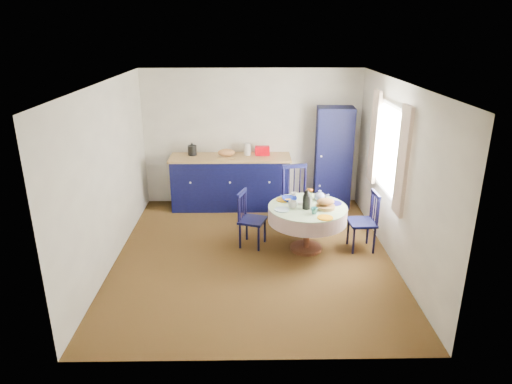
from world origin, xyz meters
The scene contains 17 objects.
floor centered at (0.00, 0.00, 0.00)m, with size 4.50×4.50×0.00m, color black.
ceiling centered at (0.00, 0.00, 2.50)m, with size 4.50×4.50×0.00m, color white.
wall_back centered at (0.00, 2.25, 1.25)m, with size 4.00×0.02×2.50m, color beige.
wall_left centered at (-2.00, 0.00, 1.25)m, with size 0.02×4.50×2.50m, color beige.
wall_right centered at (2.00, 0.00, 1.25)m, with size 0.02×4.50×2.50m, color beige.
window centered at (1.95, 0.30, 1.52)m, with size 0.10×1.74×1.45m.
kitchen_counter centered at (-0.40, 1.96, 0.50)m, with size 2.18×0.68×1.21m.
pantry_cabinet centered at (1.48, 2.00, 0.93)m, with size 0.68×0.50×1.85m.
dining_table centered at (0.81, 0.18, 0.58)m, with size 1.16×1.16×0.98m.
chair_left centered at (-0.05, 0.35, 0.44)m, with size 0.48×0.49×0.87m.
chair_far centered at (0.72, 1.05, 0.53)m, with size 0.54×0.52×1.04m.
chair_right centered at (1.66, 0.20, 0.46)m, with size 0.40×0.42×0.90m.
mug_a centered at (0.57, 0.13, 0.75)m, with size 0.13×0.13×0.10m, color silver.
mug_b centered at (0.86, -0.09, 0.75)m, with size 0.10×0.10×0.09m, color #2A747B.
mug_c centered at (1.06, 0.47, 0.74)m, with size 0.11×0.11×0.09m, color black.
mug_d centered at (0.63, 0.54, 0.74)m, with size 0.09×0.09×0.08m, color silver.
cobalt_bowl centered at (0.55, 0.41, 0.73)m, with size 0.23×0.23×0.06m, color navy.
Camera 1 is at (-0.06, -6.01, 3.19)m, focal length 32.00 mm.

